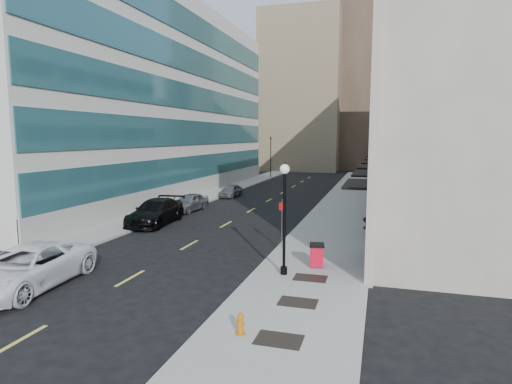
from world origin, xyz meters
The scene contains 23 objects.
ground centered at (0.00, 0.00, 0.00)m, with size 160.00×160.00×0.00m, color black.
sidewalk_right centered at (7.50, 20.00, 0.07)m, with size 5.00×80.00×0.15m, color #9C9A8D.
sidewalk_left centered at (-6.50, 20.00, 0.07)m, with size 3.00×80.00×0.15m, color #9C9A8D.
building_right centered at (16.94, 26.99, 8.99)m, with size 15.30×46.50×18.25m.
building_left centered at (-15.95, 27.00, 9.99)m, with size 16.14×46.00×20.00m.
skyline_tan_near centered at (-4.00, 68.00, 14.00)m, with size 14.00×18.00×28.00m, color #827255.
skyline_brown centered at (8.00, 72.00, 17.00)m, with size 12.00×16.00×34.00m, color brown.
skyline_tan_far centered at (-14.00, 78.00, 11.00)m, with size 12.00×14.00×22.00m, color #827255.
skyline_stone centered at (18.00, 66.00, 10.00)m, with size 10.00×14.00×20.00m, color beige.
grate_near centered at (7.60, -2.00, 0.15)m, with size 1.40×1.00×0.01m, color black.
grate_mid centered at (7.60, 1.00, 0.15)m, with size 1.40×1.00×0.01m, color black.
grate_far centered at (7.60, 3.80, 0.15)m, with size 1.40×1.00×0.01m, color black.
road_centerline centered at (0.00, 17.00, 0.01)m, with size 0.15×68.20×0.01m.
traffic_signal centered at (-5.50, 48.00, 5.72)m, with size 0.66×0.66×6.98m.
car_white_van centered at (-3.31, -0.26, 0.86)m, with size 2.86×6.20×1.72m, color white.
car_black_pickup centered at (-4.80, 12.73, 0.87)m, with size 2.43×5.97×1.73m, color black.
car_silver_sedan centered at (-4.80, 18.23, 0.74)m, with size 1.74×4.33×1.47m, color gray.
car_grey_sedan centered at (-4.31, 27.00, 0.65)m, with size 1.53×3.80×1.30m, color gray.
fire_hydrant centered at (6.40, -2.00, 0.50)m, with size 0.29×0.29×0.71m.
trash_bin centered at (7.62, 5.46, 0.74)m, with size 0.78×0.81×1.09m.
lamppost centered at (6.40, 4.00, 3.05)m, with size 0.41×0.41×4.93m.
sign_post centered at (5.30, 8.37, 1.83)m, with size 0.31×0.06×2.65m.
urn_planter centered at (9.60, 14.59, 0.63)m, with size 0.57×0.57×0.79m.
Camera 1 is at (10.32, -13.70, 6.13)m, focal length 30.00 mm.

